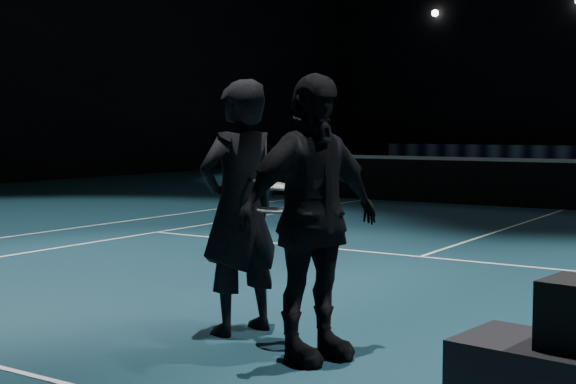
% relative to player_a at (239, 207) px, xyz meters
% --- Properties ---
extents(floor, '(36.00, 36.00, 0.00)m').
position_rel_player_a_xyz_m(floor, '(-0.31, 10.36, -0.92)').
color(floor, '#0D2632').
rests_on(floor, ground).
extents(wall_left, '(0.00, 36.00, 36.00)m').
position_rel_player_a_xyz_m(wall_left, '(-15.31, 10.36, 4.08)').
color(wall_left, black).
rests_on(wall_left, ground).
extents(court_lines, '(10.98, 23.78, 0.01)m').
position_rel_player_a_xyz_m(court_lines, '(-0.31, 10.36, -0.92)').
color(court_lines, white).
rests_on(court_lines, floor).
extents(net_post_left, '(0.10, 0.10, 1.10)m').
position_rel_player_a_xyz_m(net_post_left, '(-6.71, 10.36, -0.37)').
color(net_post_left, black).
rests_on(net_post_left, floor).
extents(net_mesh, '(12.80, 0.02, 0.86)m').
position_rel_player_a_xyz_m(net_mesh, '(-0.31, 10.36, -0.47)').
color(net_mesh, black).
rests_on(net_mesh, floor).
extents(net_tape, '(12.80, 0.03, 0.07)m').
position_rel_player_a_xyz_m(net_tape, '(-0.31, 10.36, -0.01)').
color(net_tape, white).
rests_on(net_tape, net_mesh).
extents(player_a, '(0.61, 0.77, 1.84)m').
position_rel_player_a_xyz_m(player_a, '(0.00, 0.00, 0.00)').
color(player_a, black).
rests_on(player_a, floor).
extents(player_b, '(0.79, 1.17, 1.84)m').
position_rel_player_a_xyz_m(player_b, '(0.79, -0.30, 0.00)').
color(player_b, black).
rests_on(player_b, floor).
extents(racket_lower, '(0.71, 0.45, 0.03)m').
position_rel_player_a_xyz_m(racket_lower, '(0.42, -0.16, 0.01)').
color(racket_lower, black).
rests_on(racket_lower, player_a).
extents(racket_upper, '(0.71, 0.41, 0.10)m').
position_rel_player_a_xyz_m(racket_upper, '(0.39, -0.11, 0.18)').
color(racket_upper, black).
rests_on(racket_upper, player_b).
extents(tennis_balls, '(0.12, 0.10, 0.12)m').
position_rel_player_a_xyz_m(tennis_balls, '(0.24, -0.09, 0.16)').
color(tennis_balls, '#D0E731').
rests_on(tennis_balls, racket_upper).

